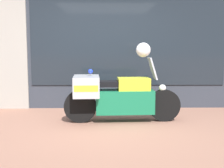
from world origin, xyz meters
TOP-DOWN VIEW (x-y plane):
  - ground_plane at (0.00, 0.00)m, footprint 60.00×60.00m
  - shop_building at (-0.46, 2.00)m, footprint 5.83×0.55m
  - window_display at (0.47, 2.03)m, footprint 4.28×0.30m
  - paramedic_motorcycle at (0.15, 0.46)m, footprint 2.26×0.77m
  - white_helmet at (0.71, 0.49)m, footprint 0.28×0.28m

SIDE VIEW (x-z plane):
  - ground_plane at x=0.00m, z-range 0.00..0.00m
  - window_display at x=0.47m, z-range -0.53..1.48m
  - paramedic_motorcycle at x=0.15m, z-range -0.10..1.15m
  - white_helmet at x=0.71m, z-range 1.25..1.53m
  - shop_building at x=-0.46m, z-range 0.01..3.69m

